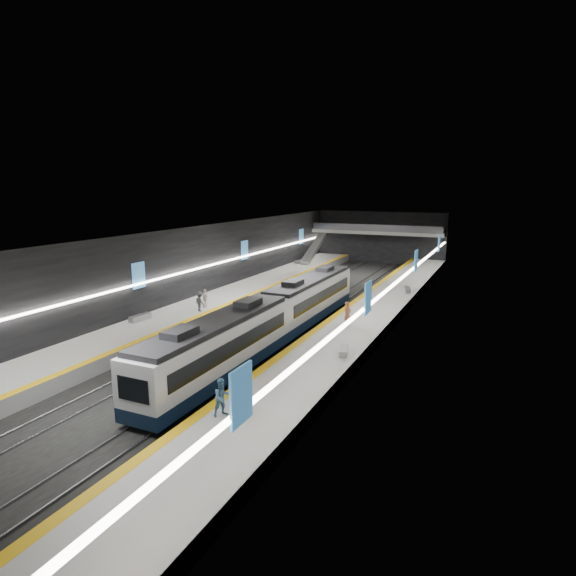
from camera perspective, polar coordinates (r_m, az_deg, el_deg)
The scene contains 26 objects.
ground at distance 44.65m, azimuth -0.35°, elevation -3.44°, with size 70.00×70.00×0.00m, color black.
ceiling at distance 43.20m, azimuth -0.36°, elevation 6.84°, with size 20.00×70.00×0.04m, color beige.
wall_left at distance 48.76m, azimuth -11.08°, elevation 2.47°, with size 0.04×70.00×8.00m, color black.
wall_right at distance 40.62m, azimuth 12.54°, elevation 0.51°, with size 0.04×70.00×8.00m, color black.
wall_back at distance 76.60m, azimuth 10.84°, elevation 5.89°, with size 20.00×0.04×8.00m, color black.
platform_left at distance 48.07m, azimuth -8.48°, elevation -1.83°, with size 5.00×70.00×1.00m, color slate.
tile_surface_left at distance 47.95m, azimuth -8.50°, elevation -1.24°, with size 5.00×70.00×0.02m, color #AAAAA5.
tactile_strip_left at distance 46.81m, azimuth -6.24°, elevation -1.49°, with size 0.60×70.00×0.02m, color yellow.
platform_right at distance 42.01m, azimuth 8.98°, elevation -3.88°, with size 5.00×70.00×1.00m, color slate.
tile_surface_right at distance 41.87m, azimuth 9.00°, elevation -3.21°, with size 5.00×70.00×0.02m, color #AAAAA5.
tactile_strip_right at distance 42.49m, azimuth 6.15°, elevation -2.89°, with size 0.60×70.00×0.02m, color yellow.
rails at distance 44.63m, azimuth -0.35°, elevation -3.37°, with size 6.52×70.00×0.12m.
train at distance 36.44m, azimuth -1.83°, elevation -3.43°, with size 2.69×30.04×3.60m.
ad_posters at distance 44.56m, azimuth 0.19°, elevation 2.46°, with size 19.94×53.50×2.20m.
cove_light_left at distance 48.68m, azimuth -10.88°, elevation 2.22°, with size 0.25×68.60×0.12m, color white.
cove_light_right at distance 40.70m, azimuth 12.25°, elevation 0.26°, with size 0.25×68.60×0.12m, color white.
mezzanine_bridge at distance 74.50m, azimuth 10.49°, elevation 6.54°, with size 20.00×3.00×1.50m.
escalator at distance 70.46m, azimuth 3.07°, elevation 4.67°, with size 1.20×8.00×0.60m, color #99999E.
bench_left_near at distance 41.60m, azimuth -17.12°, elevation -3.37°, with size 0.56×2.01×0.49m, color #99999E.
bench_left_far at distance 69.14m, azimuth 1.41°, elevation 3.14°, with size 0.51×1.85×0.45m, color #99999E.
bench_right_near at distance 32.27m, azimuth 6.61°, elevation -7.41°, with size 0.49×1.78×0.43m, color #99999E.
bench_right_far at distance 51.80m, azimuth 13.97°, elevation -0.22°, with size 0.54×1.94×0.47m, color #99999E.
passenger_right_a at distance 38.26m, azimuth 7.05°, elevation -3.10°, with size 0.72×0.47×1.96m, color #AD5C40.
passenger_right_b at distance 23.89m, azimuth -7.79°, elevation -12.74°, with size 0.92×0.72×1.89m, color teal.
passenger_left_a at distance 44.47m, azimuth -9.79°, elevation -1.22°, with size 1.00×0.42×1.71m, color silver.
passenger_left_b at distance 43.16m, azimuth -10.41°, elevation -1.60°, with size 1.15×0.66×1.78m, color #3E4045.
Camera 1 is at (18.20, -38.99, 11.91)m, focal length 30.00 mm.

